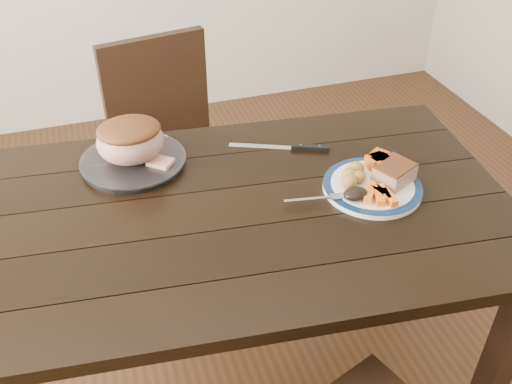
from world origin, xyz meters
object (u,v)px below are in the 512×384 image
object	(u,v)px
serving_platter	(134,162)
roast_joint	(130,141)
fork	(320,198)
carving_knife	(298,147)
dining_table	(227,233)
pork_slice	(394,174)
dinner_plate	(372,187)
chair_far	(171,145)

from	to	relation	value
serving_platter	roast_joint	xyz separation A→B (m)	(0.00, 0.00, 0.07)
fork	carving_knife	world-z (taller)	fork
dining_table	roast_joint	distance (m)	0.40
pork_slice	fork	distance (m)	0.23
fork	pork_slice	bearing A→B (deg)	12.50
fork	dinner_plate	bearing A→B (deg)	15.35
dining_table	dinner_plate	size ratio (longest dim) A/B	5.95
serving_platter	roast_joint	bearing A→B (deg)	0.00
dining_table	serving_platter	world-z (taller)	serving_platter
chair_far	roast_joint	size ratio (longest dim) A/B	4.63
dining_table	pork_slice	size ratio (longest dim) A/B	15.88
dinner_plate	fork	size ratio (longest dim) A/B	1.59
fork	carving_knife	size ratio (longest dim) A/B	0.59
serving_platter	dinner_plate	bearing A→B (deg)	-28.44
chair_far	pork_slice	distance (m)	0.98
pork_slice	roast_joint	size ratio (longest dim) A/B	0.53
fork	carving_knife	distance (m)	0.29
fork	roast_joint	xyz separation A→B (m)	(-0.46, 0.36, 0.06)
chair_far	dining_table	bearing A→B (deg)	81.90
pork_slice	carving_knife	size ratio (longest dim) A/B	0.35
dining_table	chair_far	distance (m)	0.75
chair_far	dinner_plate	xyz separation A→B (m)	(0.45, -0.78, 0.23)
dining_table	chair_far	world-z (taller)	chair_far
dining_table	serving_platter	distance (m)	0.38
chair_far	fork	bearing A→B (deg)	99.03
serving_platter	roast_joint	world-z (taller)	roast_joint
dining_table	serving_platter	size ratio (longest dim) A/B	5.42
dinner_plate	carving_knife	size ratio (longest dim) A/B	0.94
pork_slice	roast_joint	xyz separation A→B (m)	(-0.70, 0.35, 0.04)
roast_joint	fork	bearing A→B (deg)	-37.87
roast_joint	carving_knife	size ratio (longest dim) A/B	0.67
roast_joint	carving_knife	xyz separation A→B (m)	(0.51, -0.07, -0.08)
chair_far	pork_slice	size ratio (longest dim) A/B	8.74
dinner_plate	roast_joint	distance (m)	0.72
dining_table	serving_platter	bearing A→B (deg)	125.51
chair_far	pork_slice	bearing A→B (deg)	112.77
dining_table	pork_slice	distance (m)	0.51
dinner_plate	pork_slice	world-z (taller)	pork_slice
dinner_plate	carving_knife	world-z (taller)	dinner_plate
carving_knife	dinner_plate	bearing A→B (deg)	-41.48
chair_far	fork	distance (m)	0.88
chair_far	serving_platter	distance (m)	0.53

